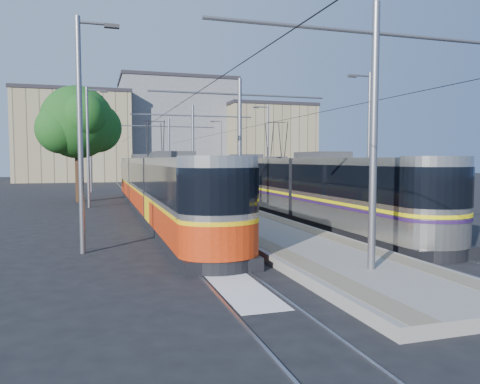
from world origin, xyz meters
name	(u,v)px	position (x,y,z in m)	size (l,w,h in m)	color
ground	(307,252)	(0.00, 0.00, 0.00)	(160.00, 160.00, 0.00)	black
platform	(202,204)	(0.00, 17.00, 0.15)	(4.00, 50.00, 0.30)	gray
tactile_strip_left	(181,202)	(-1.45, 17.00, 0.30)	(0.70, 50.00, 0.01)	gray
tactile_strip_right	(222,201)	(1.45, 17.00, 0.30)	(0.70, 50.00, 0.01)	gray
rails	(202,206)	(0.00, 17.00, 0.02)	(8.71, 70.00, 0.03)	gray
track_arrow	(232,281)	(-3.60, -3.00, 0.01)	(1.20, 5.00, 0.01)	silver
tram_left	(156,185)	(-3.60, 13.54, 1.70)	(2.43, 32.13, 5.50)	black
tram_right	(276,182)	(3.60, 12.10, 1.86)	(2.43, 30.39, 5.50)	black
catenary	(211,139)	(0.00, 14.15, 4.52)	(9.20, 70.00, 7.00)	slate
street_lamps	(190,147)	(0.00, 21.00, 4.18)	(15.18, 38.22, 8.00)	slate
shelter	(219,186)	(1.07, 16.43, 1.42)	(0.93, 1.12, 2.14)	black
tree	(82,124)	(-7.93, 22.99, 5.92)	(6.03, 5.58, 8.76)	#382314
building_left	(75,137)	(-10.00, 60.00, 6.65)	(16.32, 12.24, 13.29)	#9C8D69
building_centre	(176,130)	(6.00, 64.00, 8.20)	(18.36, 14.28, 16.38)	gray
building_right	(266,142)	(20.00, 58.00, 6.11)	(14.28, 10.20, 12.20)	#9C8D69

